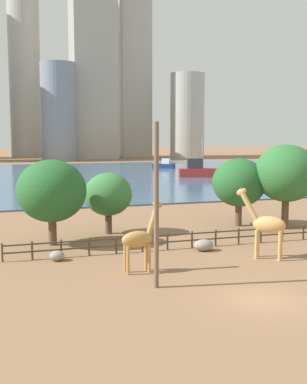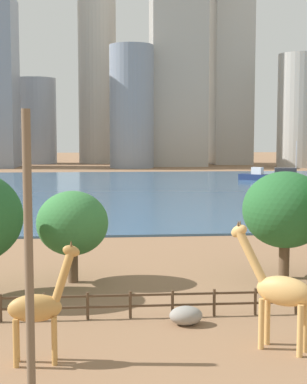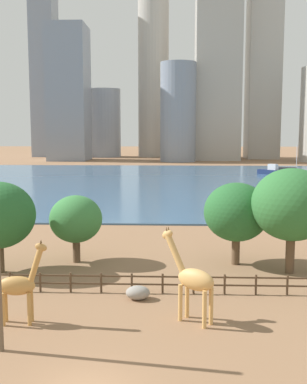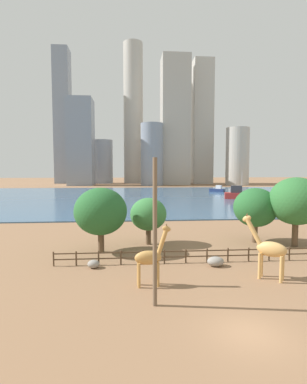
{
  "view_description": "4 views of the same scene",
  "coord_description": "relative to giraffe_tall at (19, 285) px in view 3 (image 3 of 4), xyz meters",
  "views": [
    {
      "loc": [
        -12.74,
        -21.59,
        8.65
      ],
      "look_at": [
        3.2,
        29.16,
        2.27
      ],
      "focal_mm": 45.0,
      "sensor_mm": 36.0,
      "label": 1
    },
    {
      "loc": [
        -2.33,
        -14.81,
        8.53
      ],
      "look_at": [
        2.23,
        37.57,
        3.46
      ],
      "focal_mm": 55.0,
      "sensor_mm": 36.0,
      "label": 2
    },
    {
      "loc": [
        3.44,
        -17.85,
        10.48
      ],
      "look_at": [
        1.6,
        30.66,
        4.15
      ],
      "focal_mm": 45.0,
      "sensor_mm": 36.0,
      "label": 3
    },
    {
      "loc": [
        -6.21,
        -14.67,
        8.66
      ],
      "look_at": [
        -1.75,
        40.94,
        4.31
      ],
      "focal_mm": 28.0,
      "sensor_mm": 36.0,
      "label": 4
    }
  ],
  "objects": [
    {
      "name": "tree_left_small",
      "position": [
        13.2,
        12.13,
        1.97
      ],
      "size": [
        5.06,
        5.06,
        6.42
      ],
      "color": "brown",
      "rests_on": "ground"
    },
    {
      "name": "skyline_tower_glass",
      "position": [
        -26.73,
        139.28,
        20.29
      ],
      "size": [
        12.79,
        15.32,
        44.87
      ],
      "primitive_type": "cube",
      "color": "gray",
      "rests_on": "ground"
    },
    {
      "name": "giraffe_companion",
      "position": [
        9.34,
        0.62,
        0.28
      ],
      "size": [
        3.19,
        2.67,
        5.09
      ],
      "rotation": [
        0.0,
        0.0,
        2.48
      ],
      "color": "tan",
      "rests_on": "ground"
    },
    {
      "name": "harbor_water",
      "position": [
        4.73,
        70.14,
        -2.05
      ],
      "size": [
        180.0,
        86.0,
        0.2
      ],
      "primitive_type": "cube",
      "color": "#3D6084",
      "rests_on": "ground"
    },
    {
      "name": "skyline_tower_needle",
      "position": [
        1.04,
        161.36,
        39.22
      ],
      "size": [
        11.56,
        11.56,
        82.74
      ],
      "primitive_type": "cylinder",
      "color": "#ADA89E",
      "rests_on": "ground"
    },
    {
      "name": "giraffe_tall",
      "position": [
        0.0,
        0.0,
        0.0
      ],
      "size": [
        2.78,
        0.94,
        4.64
      ],
      "rotation": [
        0.0,
        0.0,
        0.07
      ],
      "color": "#C18C47",
      "rests_on": "ground"
    },
    {
      "name": "enclosure_fence",
      "position": [
        4.69,
        5.14,
        -1.39
      ],
      "size": [
        26.12,
        0.14,
        1.3
      ],
      "color": "#4C3826",
      "rests_on": "ground"
    },
    {
      "name": "tree_right_tall",
      "position": [
        0.64,
        12.25,
        1.31
      ],
      "size": [
        4.15,
        4.15,
        5.35
      ],
      "color": "brown",
      "rests_on": "ground"
    },
    {
      "name": "boat_sailboat",
      "position": [
        29.4,
        60.42,
        -0.69
      ],
      "size": [
        8.91,
        5.1,
        7.58
      ],
      "rotation": [
        0.0,
        0.0,
        6.02
      ],
      "color": "#B22D28",
      "rests_on": "harbor_water"
    },
    {
      "name": "tree_center_broad",
      "position": [
        16.87,
        9.94,
        2.92
      ],
      "size": [
        5.85,
        5.85,
        7.73
      ],
      "color": "brown",
      "rests_on": "ground"
    },
    {
      "name": "skyline_block_central",
      "position": [
        10.15,
        133.45,
        13.77
      ],
      "size": [
        11.59,
        11.59,
        31.83
      ],
      "primitive_type": "cylinder",
      "color": "gray",
      "rests_on": "ground"
    },
    {
      "name": "boat_ferry",
      "position": [
        30.88,
        86.34,
        -1.13
      ],
      "size": [
        5.53,
        4.95,
        2.41
      ],
      "rotation": [
        0.0,
        0.0,
        2.47
      ],
      "color": "navy",
      "rests_on": "harbor_water"
    },
    {
      "name": "boulder_near_fence",
      "position": [
        6.11,
        3.98,
        -1.72
      ],
      "size": [
        1.5,
        1.14,
        0.86
      ],
      "primitive_type": "ellipsoid",
      "color": "gray",
      "rests_on": "ground"
    },
    {
      "name": "skyline_block_right",
      "position": [
        -17.47,
        159.79,
        10.68
      ],
      "size": [
        12.11,
        12.11,
        25.65
      ],
      "primitive_type": "cylinder",
      "color": "#939EAD",
      "rests_on": "ground"
    },
    {
      "name": "skyline_tower_far",
      "position": [
        40.49,
        151.41,
        33.01
      ],
      "size": [
        11.14,
        12.28,
        70.33
      ],
      "primitive_type": "cube",
      "color": "#B7B2A8",
      "rests_on": "ground"
    },
    {
      "name": "ground_plane",
      "position": [
        4.73,
        73.14,
        -2.15
      ],
      "size": [
        400.0,
        400.0,
        0.0
      ],
      "primitive_type": "plane",
      "color": "#8C6647"
    },
    {
      "name": "skyline_tower_short",
      "position": [
        23.62,
        143.46,
        32.35
      ],
      "size": [
        15.07,
        14.38,
        68.99
      ],
      "primitive_type": "cube",
      "color": "#ADA89E",
      "rests_on": "ground"
    },
    {
      "name": "skyline_block_left",
      "position": [
        -40.82,
        162.73,
        37.26
      ],
      "size": [
        9.02,
        11.4,
        78.82
      ],
      "primitive_type": "cube",
      "color": "gray",
      "rests_on": "ground"
    }
  ]
}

